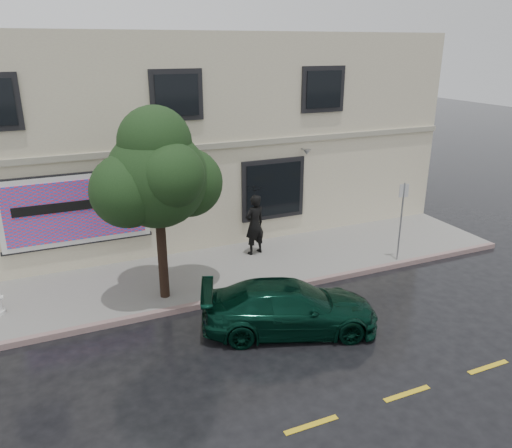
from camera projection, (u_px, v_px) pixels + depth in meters
name	position (u px, v px, depth m)	size (l,w,h in m)	color
ground	(241.00, 331.00, 12.22)	(90.00, 90.00, 0.00)	black
sidewalk	(201.00, 275.00, 14.99)	(20.00, 3.50, 0.15)	gray
curb	(220.00, 301.00, 13.48)	(20.00, 0.18, 0.16)	slate
road_marking	(311.00, 425.00, 9.20)	(19.00, 0.12, 0.01)	gold
building	(151.00, 132.00, 18.78)	(20.00, 8.12, 7.00)	beige
billboard	(76.00, 210.00, 14.56)	(4.30, 0.16, 2.20)	white
car	(290.00, 307.00, 12.08)	(1.87, 4.24, 1.24)	black
pedestrian	(255.00, 225.00, 16.05)	(0.73, 0.48, 2.00)	black
umbrella	(255.00, 185.00, 15.60)	(0.86, 0.86, 0.64)	black
street_tree	(157.00, 179.00, 12.48)	(2.54, 2.54, 4.59)	black
sign_pole	(401.00, 214.00, 15.38)	(0.31, 0.07, 2.53)	#9EA2A6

